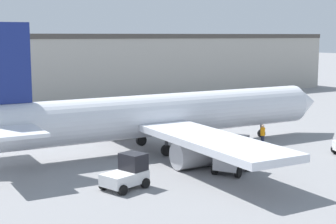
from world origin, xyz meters
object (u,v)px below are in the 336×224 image
object	(u,v)px
airplane	(158,116)
ground_crew_worker	(263,134)
belt_loader_truck	(233,156)
baggage_tug	(127,173)

from	to	relation	value
airplane	ground_crew_worker	bearing A→B (deg)	-18.67
airplane	ground_crew_worker	xyz separation A→B (m)	(8.66, -3.24, -1.90)
airplane	belt_loader_truck	bearing A→B (deg)	-82.04
airplane	baggage_tug	xyz separation A→B (m)	(-7.15, -8.37, -1.91)
ground_crew_worker	baggage_tug	xyz separation A→B (m)	(-15.81, -5.13, -0.01)
airplane	baggage_tug	world-z (taller)	airplane
baggage_tug	belt_loader_truck	distance (m)	8.11
baggage_tug	ground_crew_worker	bearing A→B (deg)	0.58
ground_crew_worker	baggage_tug	size ratio (longest dim) A/B	0.57
airplane	belt_loader_truck	xyz separation A→B (m)	(0.94, -8.81, -1.72)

